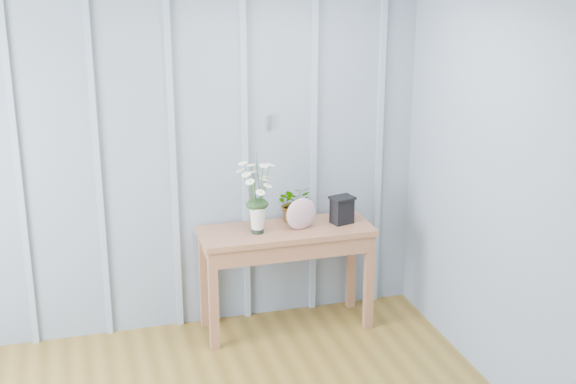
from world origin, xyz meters
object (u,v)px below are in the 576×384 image
object	(u,v)px
carved_box	(342,210)
felt_disc_vessel	(301,214)
daisy_vase	(257,186)
sideboard	(286,244)

from	to	relation	value
carved_box	felt_disc_vessel	bearing A→B (deg)	-172.40
daisy_vase	carved_box	size ratio (longest dim) A/B	2.71
sideboard	felt_disc_vessel	xyz separation A→B (m)	(0.10, -0.05, 0.23)
daisy_vase	carved_box	world-z (taller)	daisy_vase
felt_disc_vessel	sideboard	bearing A→B (deg)	145.36
daisy_vase	felt_disc_vessel	size ratio (longest dim) A/B	2.34
carved_box	sideboard	bearing A→B (deg)	179.43
daisy_vase	carved_box	xyz separation A→B (m)	(0.61, 0.02, -0.23)
sideboard	carved_box	xyz separation A→B (m)	(0.41, -0.00, 0.21)
daisy_vase	felt_disc_vessel	world-z (taller)	daisy_vase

